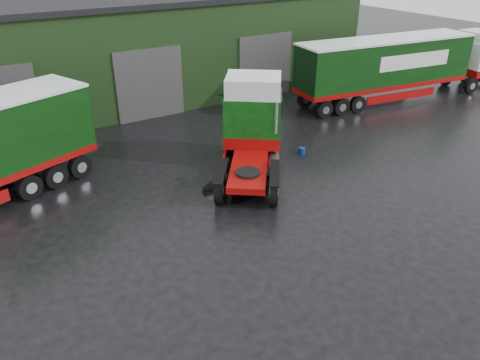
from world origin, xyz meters
name	(u,v)px	position (x,y,z in m)	size (l,w,h in m)	color
ground	(257,246)	(0.00, 0.00, 0.00)	(100.00, 100.00, 0.00)	black
warehouse	(113,45)	(2.00, 20.00, 3.16)	(32.40, 12.40, 6.30)	black
hero_tractor	(251,134)	(2.65, 4.50, 2.07)	(2.82, 6.66, 4.14)	#0B440E
lorry_right	(384,71)	(15.62, 9.00, 2.02)	(2.66, 15.34, 4.03)	silver
wash_bucket	(302,151)	(6.17, 5.25, 0.15)	(0.33, 0.33, 0.31)	navy
tree_back_b	(163,9)	(10.00, 30.00, 3.75)	(4.40, 4.40, 7.50)	black
puddle_1	(230,190)	(1.24, 3.90, 0.00)	(2.34, 2.34, 0.01)	black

